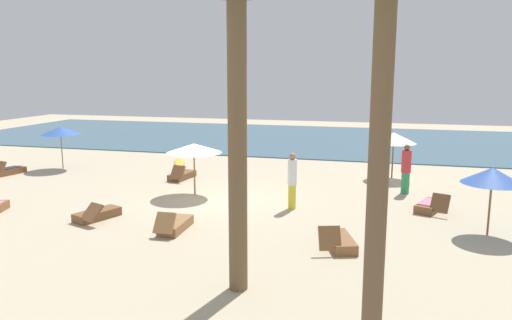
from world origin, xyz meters
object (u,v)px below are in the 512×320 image
at_px(umbrella_0, 492,176).
at_px(person_1, 292,180).
at_px(umbrella_1, 394,138).
at_px(lounger_0, 182,175).
at_px(lounger_3, 97,214).
at_px(lounger_6, 8,171).
at_px(lounger_1, 175,225).
at_px(umbrella_2, 60,131).
at_px(umbrella_3, 194,148).
at_px(lounger_5, 430,206).
at_px(person_0, 406,169).
at_px(surfboard, 179,162).
at_px(lounger_4, 339,241).

xyz_separation_m(umbrella_0, person_1, (-6.03, 1.26, -0.75)).
distance_m(umbrella_1, lounger_0, 9.50).
height_order(lounger_3, lounger_6, lounger_6).
xyz_separation_m(lounger_1, person_1, (2.95, 3.25, 0.84)).
xyz_separation_m(umbrella_0, lounger_3, (-11.86, -1.60, -1.60)).
distance_m(umbrella_1, umbrella_2, 15.69).
bearing_deg(umbrella_1, lounger_1, -124.51).
xyz_separation_m(umbrella_2, umbrella_3, (8.20, -3.15, -0.05)).
bearing_deg(lounger_5, person_1, -168.45).
relative_size(umbrella_0, person_0, 1.04).
bearing_deg(umbrella_0, umbrella_1, 110.01).
bearing_deg(lounger_5, lounger_0, 166.59).
height_order(lounger_6, person_0, person_0).
height_order(umbrella_1, surfboard, umbrella_1).
relative_size(umbrella_3, lounger_5, 1.21).
height_order(umbrella_2, lounger_1, umbrella_2).
distance_m(lounger_4, person_0, 7.00).
distance_m(lounger_1, lounger_3, 2.91).
bearing_deg(person_1, person_0, 40.26).
xyz_separation_m(umbrella_2, person_0, (16.05, -0.82, -0.90)).
relative_size(umbrella_0, umbrella_3, 0.95).
bearing_deg(umbrella_2, umbrella_3, -20.99).
bearing_deg(surfboard, lounger_0, -64.80).
distance_m(umbrella_2, person_0, 16.10).
bearing_deg(lounger_4, umbrella_0, 27.84).
xyz_separation_m(lounger_0, person_1, (5.60, -3.38, 0.84)).
relative_size(umbrella_2, lounger_6, 1.19).
bearing_deg(lounger_1, umbrella_0, 12.48).
height_order(umbrella_0, person_0, umbrella_0).
xyz_separation_m(umbrella_1, lounger_0, (-8.99, -2.59, -1.65)).
bearing_deg(umbrella_1, person_0, -80.11).
height_order(umbrella_2, person_0, umbrella_2).
xyz_separation_m(lounger_6, person_1, (13.75, -2.19, 0.84)).
xyz_separation_m(lounger_1, lounger_6, (-10.81, 5.44, 0.01)).
relative_size(lounger_4, lounger_5, 0.99).
bearing_deg(umbrella_2, lounger_3, -47.57).
bearing_deg(surfboard, person_1, -43.78).
relative_size(umbrella_2, surfboard, 0.90).
relative_size(lounger_3, lounger_5, 1.04).
height_order(lounger_6, person_1, person_1).
xyz_separation_m(umbrella_1, lounger_4, (-1.44, -9.39, -1.65)).
height_order(umbrella_2, lounger_6, umbrella_2).
bearing_deg(person_0, umbrella_2, 177.08).
bearing_deg(umbrella_1, umbrella_3, -145.73).
bearing_deg(lounger_1, person_1, 47.76).
bearing_deg(person_1, surfboard, 136.22).
xyz_separation_m(umbrella_2, lounger_3, (6.35, -6.95, -1.70)).
distance_m(lounger_3, lounger_5, 11.13).
distance_m(umbrella_3, person_0, 8.23).
height_order(lounger_4, surfboard, lounger_4).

